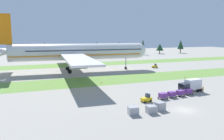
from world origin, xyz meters
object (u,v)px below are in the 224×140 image
(uld_container_1, at_px, (160,106))
(cargo_dolly_fourth, at_px, (188,91))
(cargo_dolly_second, at_px, (172,94))
(ground_crew_marshaller, at_px, (203,89))
(airliner, at_px, (74,52))
(uld_container_2, at_px, (151,109))
(cargo_dolly_third, at_px, (180,93))
(uld_container_0, at_px, (133,111))
(catering_truck, at_px, (191,85))
(cargo_dolly_lead, at_px, (163,95))
(baggage_tug, at_px, (147,98))
(taxiway_marker_0, at_px, (102,82))
(pushback_tractor, at_px, (155,66))
(taxiway_marker_1, at_px, (185,77))

(uld_container_1, bearing_deg, cargo_dolly_fourth, 30.19)
(cargo_dolly_second, bearing_deg, ground_crew_marshaller, -90.91)
(airliner, xyz_separation_m, uld_container_2, (4.86, -57.58, -7.87))
(cargo_dolly_second, relative_size, cargo_dolly_fourth, 1.00)
(cargo_dolly_third, distance_m, uld_container_2, 16.14)
(airliner, height_order, uld_container_0, airliner)
(catering_truck, bearing_deg, cargo_dolly_third, 110.04)
(cargo_dolly_lead, xyz_separation_m, uld_container_1, (-5.23, -6.92, -0.05))
(airliner, bearing_deg, cargo_dolly_lead, 17.88)
(baggage_tug, distance_m, uld_container_0, 9.60)
(cargo_dolly_second, height_order, uld_container_2, cargo_dolly_second)
(uld_container_1, height_order, taxiway_marker_0, uld_container_1)
(baggage_tug, xyz_separation_m, cargo_dolly_lead, (4.98, 0.66, 0.10))
(pushback_tractor, bearing_deg, uld_container_0, 148.72)
(cargo_dolly_fourth, distance_m, taxiway_marker_0, 28.00)
(taxiway_marker_1, bearing_deg, cargo_dolly_fourth, -126.26)
(uld_container_1, xyz_separation_m, taxiway_marker_1, (28.25, 27.68, -0.64))
(ground_crew_marshaller, xyz_separation_m, taxiway_marker_1, (8.92, 19.08, -0.71))
(ground_crew_marshaller, distance_m, taxiway_marker_0, 31.30)
(airliner, bearing_deg, taxiway_marker_1, 54.51)
(pushback_tractor, xyz_separation_m, ground_crew_marshaller, (-12.11, -45.64, 0.13))
(cargo_dolly_third, bearing_deg, cargo_dolly_fourth, -90.00)
(cargo_dolly_lead, bearing_deg, uld_container_0, 114.59)
(cargo_dolly_fourth, bearing_deg, uld_container_2, 111.11)
(cargo_dolly_second, xyz_separation_m, ground_crew_marshaller, (11.22, 1.30, 0.03))
(cargo_dolly_lead, bearing_deg, cargo_dolly_second, -90.00)
(taxiway_marker_0, height_order, taxiway_marker_1, taxiway_marker_0)
(pushback_tractor, xyz_separation_m, uld_container_0, (-38.00, -54.73, -0.00))
(uld_container_0, height_order, uld_container_2, uld_container_0)
(airliner, xyz_separation_m, taxiway_marker_0, (4.07, -26.56, -8.38))
(cargo_dolly_fourth, relative_size, uld_container_2, 1.19)
(cargo_dolly_third, relative_size, pushback_tractor, 0.89)
(ground_crew_marshaller, distance_m, uld_container_0, 27.44)
(ground_crew_marshaller, relative_size, taxiway_marker_1, 3.75)
(catering_truck, height_order, taxiway_marker_0, catering_truck)
(pushback_tractor, distance_m, taxiway_marker_1, 26.76)
(cargo_dolly_second, relative_size, catering_truck, 0.33)
(cargo_dolly_fourth, xyz_separation_m, taxiway_marker_0, (-17.30, 22.00, -0.67))
(catering_truck, bearing_deg, uld_container_2, 115.03)
(baggage_tug, xyz_separation_m, taxiway_marker_1, (28.00, 21.41, -0.58))
(airliner, bearing_deg, cargo_dolly_third, 24.20)
(baggage_tug, height_order, cargo_dolly_lead, baggage_tug)
(pushback_tractor, distance_m, uld_container_0, 66.63)
(taxiway_marker_0, xyz_separation_m, taxiway_marker_1, (31.69, -2.38, -0.02))
(cargo_dolly_fourth, xyz_separation_m, uld_container_2, (-16.51, -9.01, -0.16))
(taxiway_marker_1, bearing_deg, cargo_dolly_second, -134.67)
(baggage_tug, distance_m, ground_crew_marshaller, 19.22)
(cargo_dolly_third, xyz_separation_m, cargo_dolly_fourth, (2.88, 0.38, 0.00))
(cargo_dolly_lead, distance_m, uld_container_0, 13.93)
(cargo_dolly_fourth, relative_size, uld_container_1, 1.19)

